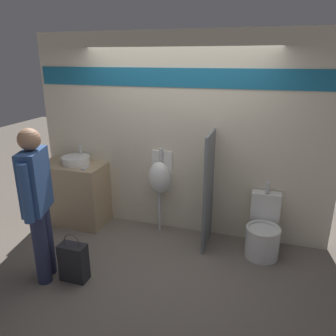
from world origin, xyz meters
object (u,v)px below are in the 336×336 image
(cell_phone, at_px, (85,168))
(shopping_bag, at_px, (74,262))
(toilet, at_px, (263,233))
(urinal_near_counter, at_px, (160,178))
(person_in_vest, at_px, (38,200))
(sink_basin, at_px, (76,160))

(cell_phone, relative_size, shopping_bag, 0.25)
(toilet, bearing_deg, urinal_near_counter, 172.01)
(toilet, bearing_deg, person_in_vest, -152.30)
(person_in_vest, bearing_deg, cell_phone, -11.71)
(sink_basin, xyz_separation_m, urinal_near_counter, (1.25, 0.09, -0.17))
(sink_basin, height_order, person_in_vest, person_in_vest)
(sink_basin, distance_m, person_in_vest, 1.37)
(person_in_vest, height_order, shopping_bag, person_in_vest)
(urinal_near_counter, relative_size, shopping_bag, 2.10)
(shopping_bag, bearing_deg, sink_basin, 118.81)
(cell_phone, bearing_deg, shopping_bag, -67.51)
(sink_basin, xyz_separation_m, person_in_vest, (0.37, -1.32, -0.02))
(sink_basin, distance_m, shopping_bag, 1.62)
(cell_phone, height_order, urinal_near_counter, urinal_near_counter)
(sink_basin, relative_size, toilet, 0.45)
(shopping_bag, bearing_deg, cell_phone, 112.49)
(shopping_bag, bearing_deg, toilet, 30.32)
(sink_basin, xyz_separation_m, shopping_bag, (0.70, -1.27, -0.74))
(cell_phone, bearing_deg, urinal_near_counter, 14.07)
(sink_basin, bearing_deg, person_in_vest, -74.27)
(cell_phone, distance_m, person_in_vest, 1.17)
(sink_basin, bearing_deg, toilet, -2.31)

